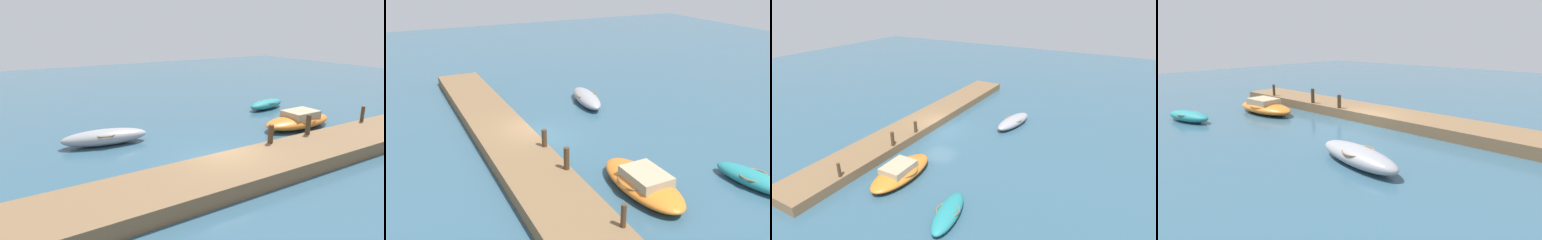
# 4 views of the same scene
# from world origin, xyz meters

# --- Properties ---
(ground_plane) EXTENTS (84.00, 84.00, 0.00)m
(ground_plane) POSITION_xyz_m (0.00, 0.00, 0.00)
(ground_plane) COLOR #33566B
(dock_platform) EXTENTS (26.49, 3.02, 0.65)m
(dock_platform) POSITION_xyz_m (0.00, -1.79, 0.32)
(dock_platform) COLOR brown
(dock_platform) RESTS_ON ground_plane
(rowboat_grey) EXTENTS (4.64, 2.09, 0.83)m
(rowboat_grey) POSITION_xyz_m (-3.87, 5.18, 0.42)
(rowboat_grey) COLOR #939399
(rowboat_grey) RESTS_ON ground_plane
(rowboat_teal) EXTENTS (3.76, 1.89, 0.68)m
(rowboat_teal) POSITION_xyz_m (9.16, 6.74, 0.35)
(rowboat_teal) COLOR teal
(rowboat_teal) RESTS_ON ground_plane
(motorboat_orange) EXTENTS (5.11, 2.20, 1.05)m
(motorboat_orange) POSITION_xyz_m (7.44, 2.07, 0.46)
(motorboat_orange) COLOR orange
(motorboat_orange) RESTS_ON ground_plane
(mooring_post_west) EXTENTS (0.26, 0.26, 0.91)m
(mooring_post_west) POSITION_xyz_m (2.57, -0.53, 1.10)
(mooring_post_west) COLOR #47331E
(mooring_post_west) RESTS_ON dock_platform
(mooring_post_mid_west) EXTENTS (0.26, 0.26, 1.05)m
(mooring_post_mid_west) POSITION_xyz_m (5.22, -0.53, 1.17)
(mooring_post_mid_west) COLOR #47331E
(mooring_post_mid_west) RESTS_ON dock_platform
(mooring_post_mid_east) EXTENTS (0.20, 0.20, 0.91)m
(mooring_post_mid_east) POSITION_xyz_m (9.94, -0.53, 1.10)
(mooring_post_mid_east) COLOR #47331E
(mooring_post_mid_east) RESTS_ON dock_platform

